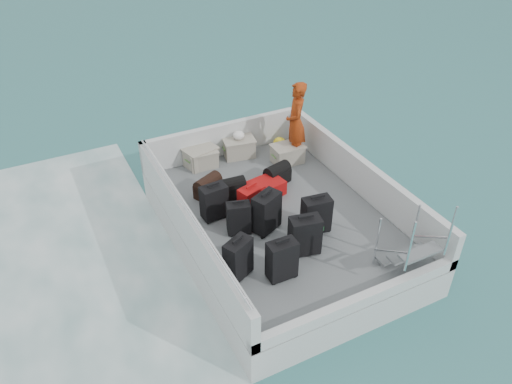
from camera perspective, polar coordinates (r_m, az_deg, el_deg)
ground at (r=9.41m, az=2.53°, el=-5.53°), size 160.00×160.00×0.00m
wake_foam at (r=8.78m, az=-27.02°, el=-14.20°), size 10.00×10.00×0.00m
ferry_hull at (r=9.22m, az=2.58°, el=-4.11°), size 3.60×5.00×0.60m
deck at (r=9.03m, az=2.63°, el=-2.59°), size 3.30×4.70×0.02m
deck_fittings at (r=8.73m, az=5.71°, el=-1.12°), size 3.60×5.00×0.90m
suitcase_0 at (r=7.60m, az=-2.04°, el=-7.67°), size 0.51×0.42×0.69m
suitcase_1 at (r=8.43m, az=-1.99°, el=-3.06°), size 0.45×0.33×0.60m
suitcase_2 at (r=8.78m, az=-4.80°, el=-1.18°), size 0.47×0.31×0.65m
suitcase_3 at (r=7.59m, az=2.97°, el=-7.82°), size 0.45×0.27×0.68m
suitcase_4 at (r=8.45m, az=1.20°, el=-2.38°), size 0.57×0.47×0.72m
suitcase_5 at (r=8.78m, az=-0.53°, el=-1.18°), size 0.50×0.38×0.61m
suitcase_6 at (r=8.05m, az=5.60°, el=-5.02°), size 0.55×0.39×0.68m
suitcase_7 at (r=8.50m, az=6.89°, el=-2.66°), size 0.51×0.34×0.67m
suitcase_8 at (r=9.41m, az=0.95°, el=0.38°), size 0.79×0.59×0.28m
duffel_0 at (r=9.44m, az=-5.48°, el=0.45°), size 0.61×0.50×0.32m
duffel_1 at (r=9.36m, az=-2.62°, el=0.25°), size 0.46×0.33×0.32m
duffel_2 at (r=9.76m, az=2.44°, el=1.88°), size 0.56×0.42×0.32m
crate_0 at (r=10.31m, az=-6.15°, el=3.74°), size 0.59×0.42×0.34m
crate_1 at (r=10.36m, az=-6.34°, el=3.97°), size 0.70×0.56×0.37m
crate_2 at (r=10.62m, az=-1.96°, el=5.04°), size 0.69×0.53×0.38m
crate_3 at (r=10.41m, az=3.63°, el=4.30°), size 0.62×0.43×0.37m
yellow_bag at (r=11.00m, az=2.69°, el=5.69°), size 0.28×0.26×0.22m
white_bag at (r=10.48m, az=-1.99°, el=6.35°), size 0.24×0.24×0.18m
passenger at (r=10.22m, az=4.57°, el=7.92°), size 0.63×0.74×1.71m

